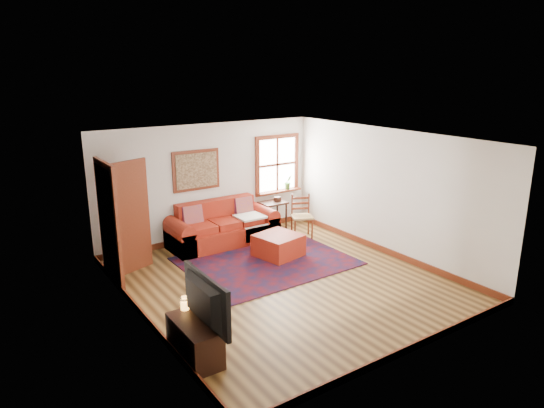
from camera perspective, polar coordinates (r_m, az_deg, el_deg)
ground at (r=8.58m, az=1.30°, el=-9.05°), size 5.50×5.50×0.00m
room_envelope at (r=8.05m, az=1.31°, el=1.73°), size 5.04×5.54×2.52m
window at (r=11.27m, az=0.79°, el=3.99°), size 1.18×0.20×1.38m
doorway at (r=8.83m, az=-17.36°, el=-1.66°), size 0.89×1.08×2.14m
framed_artwork at (r=10.21m, az=-8.89°, el=3.94°), size 1.05×0.07×0.85m
persian_rug at (r=9.40m, az=-0.68°, el=-6.73°), size 3.07×2.47×0.02m
red_leather_sofa at (r=10.33m, az=-5.87°, el=-3.01°), size 2.30×0.95×0.90m
red_ottoman at (r=9.58m, az=0.74°, el=-4.91°), size 0.92×0.92×0.45m
side_table at (r=10.92m, az=0.12°, el=-0.38°), size 0.58×0.44×0.70m
ladder_back_chair at (r=10.64m, az=3.49°, el=-1.21°), size 0.57×0.56×0.94m
media_cabinet at (r=6.47m, az=-9.08°, el=-15.56°), size 0.41×0.91×0.50m
television at (r=6.12m, az=-8.70°, el=-11.32°), size 0.15×1.14×0.66m
candle_hurricane at (r=6.64m, az=-10.23°, el=-11.50°), size 0.12×0.12×0.18m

